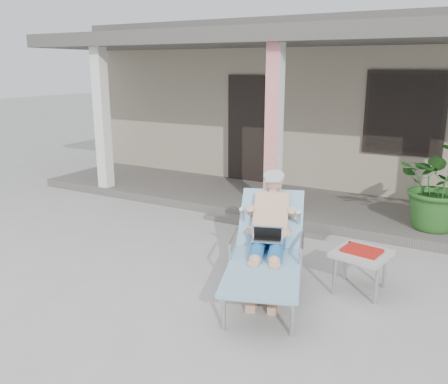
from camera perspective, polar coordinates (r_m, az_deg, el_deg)
The scene contains 8 objects.
ground at distance 5.90m, azimuth -2.76°, elevation -9.34°, with size 60.00×60.00×0.00m, color #9E9E99.
house at distance 11.44m, azimuth 14.84°, elevation 10.65°, with size 10.40×5.40×3.30m.
porch_deck at distance 8.42m, azimuth 8.06°, elevation -1.43°, with size 10.00×2.00×0.15m, color #605B56.
porch_overhang at distance 8.04m, azimuth 8.64°, elevation 17.37°, with size 10.00×2.30×2.85m.
porch_step at distance 7.41m, azimuth 4.81°, elevation -3.91°, with size 2.00×0.30×0.07m, color #605B56.
lounger at distance 5.20m, azimuth 5.35°, elevation -3.47°, with size 1.32×2.04×1.28m.
side_table at distance 5.43m, azimuth 16.22°, elevation -7.37°, with size 0.64×0.64×0.50m.
potted_palm at distance 7.36m, azimuth 24.61°, elevation 0.79°, with size 1.17×1.01×1.30m, color #26591E.
Camera 1 is at (2.86, -4.56, 2.43)m, focal length 38.00 mm.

